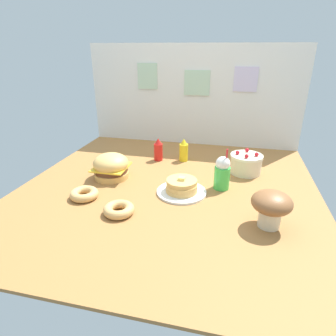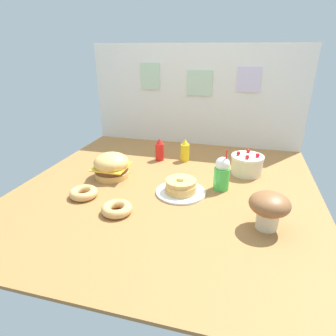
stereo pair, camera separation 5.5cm
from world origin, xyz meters
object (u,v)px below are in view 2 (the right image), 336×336
mustard_bottle (185,151)px  donut_pink_glaze (84,193)px  layer_cake (247,164)px  cream_soda_cup (222,174)px  burger (112,166)px  pancake_stack (181,188)px  donut_chocolate (117,209)px  mushroom_stool (269,207)px  ketchup_bottle (160,150)px

mustard_bottle → donut_pink_glaze: mustard_bottle is taller
layer_cake → cream_soda_cup: 0.37m
layer_cake → donut_pink_glaze: 1.28m
mustard_bottle → cream_soda_cup: 0.60m
burger → cream_soda_cup: size_ratio=0.88×
pancake_stack → donut_pink_glaze: bearing=-160.7°
cream_soda_cup → layer_cake: bearing=62.2°
cream_soda_cup → donut_chocolate: (-0.59, -0.50, -0.09)m
burger → mushroom_stool: size_ratio=1.21×
pancake_stack → mustard_bottle: (-0.10, 0.62, 0.05)m
pancake_stack → mushroom_stool: size_ratio=1.55×
ketchup_bottle → pancake_stack: bearing=-60.7°
cream_soda_cup → pancake_stack: bearing=-152.1°
burger → donut_chocolate: burger is taller
pancake_stack → donut_pink_glaze: 0.67m
mustard_bottle → mushroom_stool: 1.12m
mushroom_stool → layer_cake: bearing=99.3°
ketchup_bottle → mustard_bottle: (0.22, 0.04, 0.00)m
ketchup_bottle → mushroom_stool: 1.24m
cream_soda_cup → mushroom_stool: size_ratio=1.36×
mustard_bottle → cream_soda_cup: cream_soda_cup is taller
mustard_bottle → ketchup_bottle: bearing=-169.8°
layer_cake → ketchup_bottle: (-0.76, 0.11, 0.02)m
donut_chocolate → mushroom_stool: bearing=4.8°
burger → donut_pink_glaze: 0.36m
pancake_stack → ketchup_bottle: (-0.33, 0.58, 0.05)m
pancake_stack → burger: bearing=167.3°
burger → donut_pink_glaze: bearing=-97.5°
pancake_stack → donut_chocolate: (-0.33, -0.36, -0.01)m
mushroom_stool → pancake_stack: bearing=153.4°
mustard_bottle → donut_chocolate: (-0.22, -0.98, -0.06)m
donut_pink_glaze → donut_chocolate: bearing=-23.7°
pancake_stack → donut_chocolate: size_ratio=1.83×
layer_cake → mustard_bottle: 0.56m
ketchup_bottle → cream_soda_cup: size_ratio=0.67×
burger → mushroom_stool: (1.15, -0.41, 0.04)m
pancake_stack → cream_soda_cup: cream_soda_cup is taller
burger → layer_cake: burger is taller
donut_pink_glaze → mushroom_stool: size_ratio=0.85×
burger → layer_cake: (1.03, 0.34, -0.01)m
mustard_bottle → pancake_stack: bearing=-80.7°
donut_pink_glaze → donut_chocolate: size_ratio=1.00×
burger → ketchup_bottle: size_ratio=1.33×
cream_soda_cup → donut_pink_glaze: 0.97m
layer_cake → mushroom_stool: mushroom_stool is taller
burger → donut_chocolate: size_ratio=1.43×
mustard_bottle → donut_pink_glaze: (-0.53, -0.84, -0.06)m
mustard_bottle → mushroom_stool: mushroom_stool is taller
donut_chocolate → cream_soda_cup: bearing=40.0°
burger → ketchup_bottle: ketchup_bottle is taller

